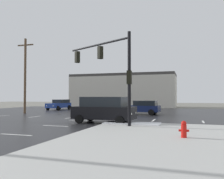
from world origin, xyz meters
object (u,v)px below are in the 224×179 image
at_px(sedan_blue, 59,104).
at_px(utility_pole_far, 25,74).
at_px(sedan_navy, 141,107).
at_px(suv_black, 104,109).
at_px(traffic_signal_mast, 110,65).
at_px(fire_hydrant, 184,129).

relative_size(sedan_blue, utility_pole_far, 0.50).
bearing_deg(sedan_navy, sedan_blue, -19.35).
bearing_deg(utility_pole_far, suv_black, -29.15).
xyz_separation_m(traffic_signal_mast, utility_pole_far, (-13.85, 8.50, 0.48)).
relative_size(sedan_blue, sedan_navy, 1.00).
bearing_deg(utility_pole_far, fire_hydrant, -34.20).
bearing_deg(suv_black, fire_hydrant, -40.23).
relative_size(sedan_blue, suv_black, 0.94).
xyz_separation_m(sedan_blue, suv_black, (12.95, -15.57, 0.24)).
xyz_separation_m(sedan_navy, suv_black, (-1.15, -9.46, 0.24)).
distance_m(fire_hydrant, sedan_blue, 28.48).
relative_size(fire_hydrant, sedan_blue, 0.17).
bearing_deg(traffic_signal_mast, sedan_blue, -22.69).
relative_size(traffic_signal_mast, sedan_blue, 1.35).
distance_m(traffic_signal_mast, fire_hydrant, 7.70).
bearing_deg(utility_pole_far, traffic_signal_mast, -31.55).
relative_size(traffic_signal_mast, sedan_navy, 1.35).
distance_m(fire_hydrant, sedan_navy, 15.89).
distance_m(traffic_signal_mast, sedan_navy, 11.32).
xyz_separation_m(traffic_signal_mast, sedan_blue, (-13.91, 16.88, -3.50)).
xyz_separation_m(sedan_navy, utility_pole_far, (-14.04, -2.26, 3.99)).
height_order(traffic_signal_mast, sedan_navy, traffic_signal_mast).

